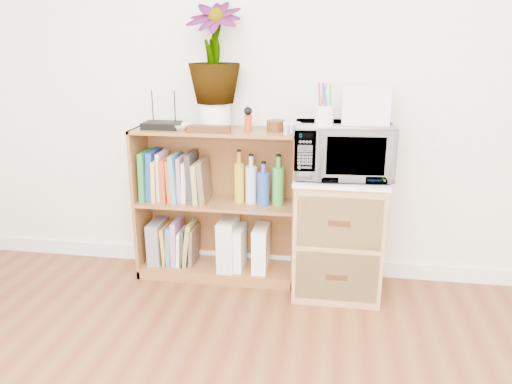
# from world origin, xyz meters

# --- Properties ---
(skirting_board) EXTENTS (4.00, 0.02, 0.10)m
(skirting_board) POSITION_xyz_m (0.00, 2.24, 0.05)
(skirting_board) COLOR white
(skirting_board) RESTS_ON ground
(bookshelf) EXTENTS (1.00, 0.30, 0.95)m
(bookshelf) POSITION_xyz_m (-0.35, 2.10, 0.47)
(bookshelf) COLOR brown
(bookshelf) RESTS_ON ground
(wicker_unit) EXTENTS (0.50, 0.45, 0.70)m
(wicker_unit) POSITION_xyz_m (0.40, 2.02, 0.35)
(wicker_unit) COLOR #9E7542
(wicker_unit) RESTS_ON ground
(microwave) EXTENTS (0.56, 0.40, 0.30)m
(microwave) POSITION_xyz_m (0.40, 2.02, 0.87)
(microwave) COLOR white
(microwave) RESTS_ON wicker_unit
(pen_cup) EXTENTS (0.10, 0.10, 0.11)m
(pen_cup) POSITION_xyz_m (0.29, 1.94, 1.07)
(pen_cup) COLOR silver
(pen_cup) RESTS_ON microwave
(small_appliance) EXTENTS (0.26, 0.21, 0.20)m
(small_appliance) POSITION_xyz_m (0.51, 2.07, 1.12)
(small_appliance) COLOR silver
(small_appliance) RESTS_ON microwave
(router) EXTENTS (0.22, 0.15, 0.04)m
(router) POSITION_xyz_m (-0.67, 2.08, 0.97)
(router) COLOR black
(router) RESTS_ON bookshelf
(white_bowl) EXTENTS (0.13, 0.13, 0.03)m
(white_bowl) POSITION_xyz_m (-0.56, 2.07, 0.97)
(white_bowl) COLOR white
(white_bowl) RESTS_ON bookshelf
(plant_pot) EXTENTS (0.18, 0.18, 0.15)m
(plant_pot) POSITION_xyz_m (-0.35, 2.12, 1.03)
(plant_pot) COLOR white
(plant_pot) RESTS_ON bookshelf
(potted_plant) EXTENTS (0.32, 0.32, 0.56)m
(potted_plant) POSITION_xyz_m (-0.35, 2.12, 1.39)
(potted_plant) COLOR #427A30
(potted_plant) RESTS_ON plant_pot
(trinket_box) EXTENTS (0.25, 0.06, 0.04)m
(trinket_box) POSITION_xyz_m (-0.36, 2.00, 0.97)
(trinket_box) COLOR #3A1F10
(trinket_box) RESTS_ON bookshelf
(kokeshi_doll) EXTENTS (0.04, 0.04, 0.10)m
(kokeshi_doll) POSITION_xyz_m (-0.14, 2.06, 1.00)
(kokeshi_doll) COLOR #B12B15
(kokeshi_doll) RESTS_ON bookshelf
(wooden_bowl) EXTENTS (0.11, 0.11, 0.06)m
(wooden_bowl) POSITION_xyz_m (0.01, 2.11, 0.98)
(wooden_bowl) COLOR #3C2510
(wooden_bowl) RESTS_ON bookshelf
(paint_jars) EXTENTS (0.10, 0.04, 0.05)m
(paint_jars) POSITION_xyz_m (0.11, 2.01, 0.98)
(paint_jars) COLOR #CA7095
(paint_jars) RESTS_ON bookshelf
(file_box) EXTENTS (0.08, 0.22, 0.27)m
(file_box) POSITION_xyz_m (-0.75, 2.10, 0.21)
(file_box) COLOR slate
(file_box) RESTS_ON bookshelf
(magazine_holder_left) EXTENTS (0.10, 0.26, 0.32)m
(magazine_holder_left) POSITION_xyz_m (-0.28, 2.09, 0.23)
(magazine_holder_left) COLOR silver
(magazine_holder_left) RESTS_ON bookshelf
(magazine_holder_mid) EXTENTS (0.08, 0.21, 0.27)m
(magazine_holder_mid) POSITION_xyz_m (-0.22, 2.09, 0.20)
(magazine_holder_mid) COLOR white
(magazine_holder_mid) RESTS_ON bookshelf
(magazine_holder_right) EXTENTS (0.09, 0.22, 0.28)m
(magazine_holder_right) POSITION_xyz_m (-0.07, 2.09, 0.21)
(magazine_holder_right) COLOR white
(magazine_holder_right) RESTS_ON bookshelf
(cookbooks) EXTENTS (0.41, 0.20, 0.31)m
(cookbooks) POSITION_xyz_m (-0.62, 2.10, 0.64)
(cookbooks) COLOR #1E732E
(cookbooks) RESTS_ON bookshelf
(liquor_bottles) EXTENTS (0.39, 0.07, 0.32)m
(liquor_bottles) POSITION_xyz_m (-0.05, 2.10, 0.64)
(liquor_bottles) COLOR #B39821
(liquor_bottles) RESTS_ON bookshelf
(lower_books) EXTENTS (0.22, 0.19, 0.29)m
(lower_books) POSITION_xyz_m (-0.60, 2.10, 0.20)
(lower_books) COLOR orange
(lower_books) RESTS_ON bookshelf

